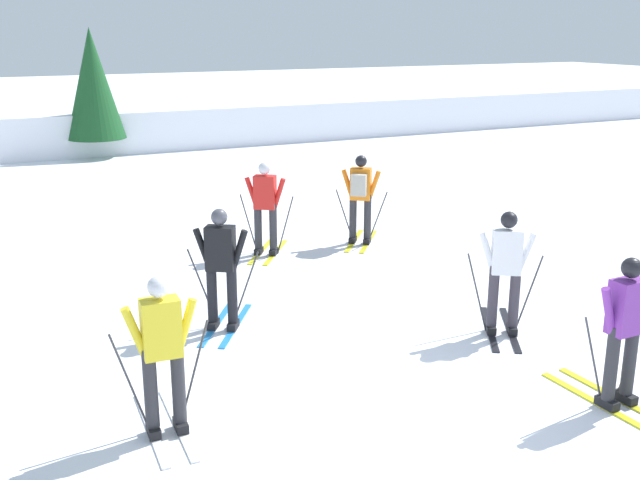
% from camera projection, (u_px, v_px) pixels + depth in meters
% --- Properties ---
extents(ground_plane, '(120.00, 120.00, 0.00)m').
position_uv_depth(ground_plane, '(364.00, 413.00, 8.19)').
color(ground_plane, white).
extents(far_snow_ridge, '(80.00, 6.86, 1.34)m').
position_uv_depth(far_snow_ridge, '(68.00, 124.00, 26.61)').
color(far_snow_ridge, white).
rests_on(far_snow_ridge, ground).
extents(skier_white, '(1.15, 1.56, 1.71)m').
position_uv_depth(skier_white, '(505.00, 270.00, 10.05)').
color(skier_white, black).
rests_on(skier_white, ground).
extents(skier_orange, '(1.29, 1.48, 1.71)m').
position_uv_depth(skier_orange, '(360.00, 195.00, 14.25)').
color(skier_orange, gold).
rests_on(skier_orange, ground).
extents(skier_purple, '(1.00, 1.61, 1.71)m').
position_uv_depth(skier_purple, '(624.00, 328.00, 8.11)').
color(skier_purple, gold).
rests_on(skier_purple, ground).
extents(skier_yellow, '(1.00, 1.62, 1.71)m').
position_uv_depth(skier_yellow, '(162.00, 351.00, 7.54)').
color(skier_yellow, silver).
rests_on(skier_yellow, ground).
extents(skier_red, '(1.24, 1.51, 1.71)m').
position_uv_depth(skier_red, '(265.00, 206.00, 13.58)').
color(skier_red, gold).
rests_on(skier_red, ground).
extents(skier_black, '(1.19, 1.54, 1.71)m').
position_uv_depth(skier_black, '(221.00, 266.00, 10.20)').
color(skier_black, '#237AC6').
rests_on(skier_black, ground).
extents(conifer_far_right, '(1.82, 1.82, 3.99)m').
position_uv_depth(conifer_far_right, '(93.00, 84.00, 23.46)').
color(conifer_far_right, '#513823').
rests_on(conifer_far_right, ground).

